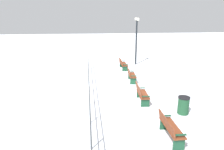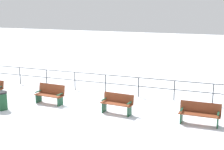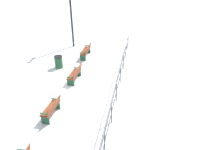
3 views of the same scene
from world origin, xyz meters
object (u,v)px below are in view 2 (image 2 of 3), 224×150
at_px(bench_second, 50,94).
at_px(bench_fourth, 200,113).
at_px(trash_bin, 1,101).
at_px(bench_third, 117,103).

height_order(bench_second, bench_fourth, bench_second).
bearing_deg(bench_second, trash_bin, -40.83).
xyz_separation_m(bench_second, trash_bin, (1.58, -1.55, -0.05)).
distance_m(bench_third, bench_fourth, 3.47).
bearing_deg(bench_fourth, trash_bin, -80.83).
relative_size(bench_second, bench_third, 1.02).
height_order(bench_third, trash_bin, bench_third).
bearing_deg(trash_bin, bench_third, 105.56).
height_order(bench_third, bench_fourth, bench_third).
bearing_deg(bench_second, bench_third, 90.67).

